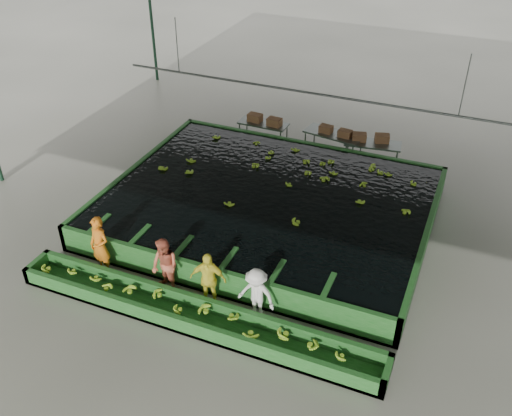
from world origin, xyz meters
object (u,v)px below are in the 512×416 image
at_px(flotation_tank, 268,206).
at_px(box_stack_left, 265,123).
at_px(sorting_trough, 193,315).
at_px(packing_table_right, 371,154).
at_px(worker_d, 256,295).
at_px(worker_a, 100,246).
at_px(packing_table_left, 263,133).
at_px(worker_b, 165,267).
at_px(worker_c, 208,279).
at_px(packing_table_mid, 333,145).
at_px(box_stack_mid, 335,134).
at_px(box_stack_right, 370,141).

xyz_separation_m(flotation_tank, box_stack_left, (-2.10, 4.82, 0.44)).
relative_size(sorting_trough, packing_table_right, 4.90).
bearing_deg(packing_table_right, worker_d, -95.24).
bearing_deg(worker_a, sorting_trough, -2.36).
height_order(packing_table_left, box_stack_left, box_stack_left).
distance_m(worker_b, worker_c, 1.28).
bearing_deg(sorting_trough, packing_table_right, 77.21).
xyz_separation_m(flotation_tank, packing_table_right, (2.23, 4.73, 0.01)).
distance_m(flotation_tank, box_stack_left, 5.27).
relative_size(packing_table_mid, box_stack_mid, 1.76).
bearing_deg(sorting_trough, worker_c, 86.62).
height_order(flotation_tank, packing_table_left, flotation_tank).
bearing_deg(packing_table_left, packing_table_right, -1.44).
xyz_separation_m(worker_b, packing_table_right, (3.46, 9.03, -0.37)).
height_order(flotation_tank, box_stack_left, box_stack_left).
bearing_deg(packing_table_right, box_stack_right, 143.54).
distance_m(worker_b, packing_table_mid, 9.31).
relative_size(worker_c, box_stack_mid, 1.32).
relative_size(sorting_trough, worker_a, 5.50).
xyz_separation_m(worker_a, packing_table_left, (1.14, 9.14, -0.47)).
bearing_deg(worker_b, box_stack_left, 117.94).
bearing_deg(worker_d, flotation_tank, 111.97).
bearing_deg(box_stack_mid, worker_a, -114.33).
distance_m(worker_b, worker_d, 2.63).
height_order(worker_a, packing_table_right, worker_a).
relative_size(worker_d, packing_table_mid, 0.71).
height_order(worker_c, worker_d, worker_c).
height_order(worker_b, box_stack_right, worker_b).
height_order(flotation_tank, box_stack_right, box_stack_right).
height_order(worker_a, worker_d, worker_a).
relative_size(flotation_tank, box_stack_mid, 8.03).
relative_size(sorting_trough, worker_b, 5.97).
bearing_deg(sorting_trough, box_stack_left, 101.93).
height_order(flotation_tank, packing_table_right, packing_table_right).
bearing_deg(packing_table_left, worker_a, -97.08).
xyz_separation_m(box_stack_left, box_stack_mid, (2.89, -0.09, 0.11)).
distance_m(box_stack_mid, box_stack_right, 1.32).
bearing_deg(box_stack_left, packing_table_right, -1.16).
height_order(worker_c, box_stack_left, worker_c).
height_order(flotation_tank, sorting_trough, flotation_tank).
relative_size(flotation_tank, worker_b, 5.97).
xyz_separation_m(flotation_tank, worker_c, (0.05, -4.30, 0.37)).
bearing_deg(worker_c, packing_table_mid, 72.90).
xyz_separation_m(packing_table_mid, box_stack_right, (1.39, 0.02, 0.43)).
height_order(box_stack_left, box_stack_right, box_stack_right).
relative_size(flotation_tank, sorting_trough, 1.00).
bearing_deg(worker_b, packing_table_mid, 100.46).
bearing_deg(packing_table_mid, worker_c, -94.20).
xyz_separation_m(worker_a, packing_table_right, (5.53, 9.03, -0.44)).
distance_m(sorting_trough, worker_b, 1.58).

